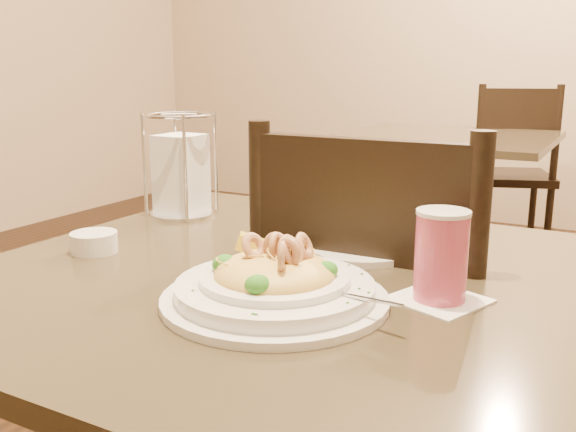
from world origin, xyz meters
The scene contains 10 objects.
main_table centered at (0.00, 0.00, 0.49)m, with size 0.90×0.90×0.72m.
background_table centered at (-0.31, 2.02, 0.49)m, with size 0.90×0.90×0.72m.
dining_chair_near centered at (0.08, 0.24, 0.50)m, with size 0.43×0.43×0.93m.
dining_chair_far centered at (-0.12, 2.59, 0.50)m, with size 0.54×0.54×0.93m.
pasta_bowl centered at (0.06, -0.12, 0.74)m, with size 0.33×0.30×0.09m.
drink_glass centered at (0.24, -0.01, 0.78)m, with size 0.14×0.14×0.12m.
bread_basket centered at (0.00, 0.30, 0.74)m, with size 0.20×0.17×0.05m.
napkin_caddy centered at (-0.36, 0.22, 0.81)m, with size 0.13×0.13×0.21m.
side_plate centered at (0.07, 0.14, 0.72)m, with size 0.17×0.17×0.01m, color white.
butter_ramekin centered at (-0.32, -0.07, 0.73)m, with size 0.08×0.08×0.03m, color white.
Camera 1 is at (0.45, -0.80, 1.02)m, focal length 40.00 mm.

